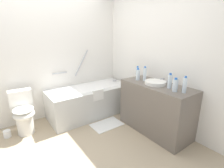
{
  "coord_description": "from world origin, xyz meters",
  "views": [
    {
      "loc": [
        -0.8,
        -2.01,
        1.62
      ],
      "look_at": [
        0.79,
        0.2,
        0.8
      ],
      "focal_mm": 26.67,
      "sensor_mm": 36.0,
      "label": 1
    }
  ],
  "objects_px": {
    "water_bottle_0": "(185,85)",
    "sink_basin": "(155,83)",
    "water_bottle_3": "(138,75)",
    "bath_mat": "(107,125)",
    "bathtub": "(90,100)",
    "sink_faucet": "(163,80)",
    "water_bottle_4": "(175,85)",
    "toilet_paper_roll": "(7,134)",
    "toilet": "(23,113)",
    "water_bottle_2": "(137,73)",
    "water_bottle_1": "(170,81)",
    "drinking_glass_0": "(175,87)",
    "water_bottle_5": "(145,74)"
  },
  "relations": [
    {
      "from": "bathtub",
      "to": "sink_faucet",
      "type": "relative_size",
      "value": 10.93
    },
    {
      "from": "sink_faucet",
      "to": "bath_mat",
      "type": "xyz_separation_m",
      "value": [
        -0.77,
        0.59,
        -0.86
      ]
    },
    {
      "from": "sink_basin",
      "to": "bath_mat",
      "type": "relative_size",
      "value": 0.61
    },
    {
      "from": "bathtub",
      "to": "sink_faucet",
      "type": "bearing_deg",
      "value": -56.43
    },
    {
      "from": "sink_faucet",
      "to": "drinking_glass_0",
      "type": "distance_m",
      "value": 0.4
    },
    {
      "from": "sink_basin",
      "to": "toilet_paper_roll",
      "type": "relative_size",
      "value": 2.93
    },
    {
      "from": "toilet_paper_roll",
      "to": "toilet",
      "type": "bearing_deg",
      "value": -1.74
    },
    {
      "from": "bathtub",
      "to": "water_bottle_5",
      "type": "xyz_separation_m",
      "value": [
        0.6,
        -0.94,
        0.65
      ]
    },
    {
      "from": "water_bottle_4",
      "to": "toilet",
      "type": "bearing_deg",
      "value": 137.51
    },
    {
      "from": "sink_basin",
      "to": "water_bottle_4",
      "type": "distance_m",
      "value": 0.41
    },
    {
      "from": "water_bottle_2",
      "to": "water_bottle_4",
      "type": "relative_size",
      "value": 1.14
    },
    {
      "from": "water_bottle_4",
      "to": "bath_mat",
      "type": "height_order",
      "value": "water_bottle_4"
    },
    {
      "from": "water_bottle_2",
      "to": "sink_basin",
      "type": "bearing_deg",
      "value": -93.25
    },
    {
      "from": "water_bottle_3",
      "to": "toilet_paper_roll",
      "type": "distance_m",
      "value": 2.39
    },
    {
      "from": "water_bottle_1",
      "to": "water_bottle_2",
      "type": "distance_m",
      "value": 0.71
    },
    {
      "from": "sink_basin",
      "to": "water_bottle_5",
      "type": "relative_size",
      "value": 1.34
    },
    {
      "from": "toilet",
      "to": "sink_basin",
      "type": "distance_m",
      "value": 2.25
    },
    {
      "from": "drinking_glass_0",
      "to": "sink_basin",
      "type": "bearing_deg",
      "value": 91.5
    },
    {
      "from": "sink_faucet",
      "to": "water_bottle_3",
      "type": "xyz_separation_m",
      "value": [
        -0.25,
        0.36,
        0.07
      ]
    },
    {
      "from": "water_bottle_1",
      "to": "toilet_paper_roll",
      "type": "relative_size",
      "value": 1.98
    },
    {
      "from": "sink_faucet",
      "to": "bath_mat",
      "type": "height_order",
      "value": "sink_faucet"
    },
    {
      "from": "toilet",
      "to": "water_bottle_0",
      "type": "bearing_deg",
      "value": 49.34
    },
    {
      "from": "water_bottle_2",
      "to": "water_bottle_4",
      "type": "height_order",
      "value": "water_bottle_2"
    },
    {
      "from": "bathtub",
      "to": "water_bottle_0",
      "type": "distance_m",
      "value": 1.91
    },
    {
      "from": "sink_basin",
      "to": "water_bottle_4",
      "type": "bearing_deg",
      "value": -98.53
    },
    {
      "from": "sink_basin",
      "to": "water_bottle_1",
      "type": "xyz_separation_m",
      "value": [
        0.01,
        -0.26,
        0.08
      ]
    },
    {
      "from": "water_bottle_3",
      "to": "bathtub",
      "type": "bearing_deg",
      "value": 122.92
    },
    {
      "from": "water_bottle_3",
      "to": "water_bottle_2",
      "type": "bearing_deg",
      "value": 49.85
    },
    {
      "from": "water_bottle_3",
      "to": "bath_mat",
      "type": "bearing_deg",
      "value": 156.01
    },
    {
      "from": "sink_basin",
      "to": "water_bottle_5",
      "type": "xyz_separation_m",
      "value": [
        0.01,
        0.25,
        0.09
      ]
    },
    {
      "from": "bathtub",
      "to": "bath_mat",
      "type": "distance_m",
      "value": 0.68
    },
    {
      "from": "water_bottle_1",
      "to": "toilet_paper_roll",
      "type": "height_order",
      "value": "water_bottle_1"
    },
    {
      "from": "bathtub",
      "to": "water_bottle_0",
      "type": "xyz_separation_m",
      "value": [
        0.59,
        -1.7,
        0.64
      ]
    },
    {
      "from": "water_bottle_1",
      "to": "water_bottle_4",
      "type": "height_order",
      "value": "water_bottle_1"
    },
    {
      "from": "toilet",
      "to": "toilet_paper_roll",
      "type": "relative_size",
      "value": 6.24
    },
    {
      "from": "toilet",
      "to": "water_bottle_5",
      "type": "height_order",
      "value": "water_bottle_5"
    },
    {
      "from": "water_bottle_1",
      "to": "toilet",
      "type": "bearing_deg",
      "value": 141.11
    },
    {
      "from": "water_bottle_0",
      "to": "water_bottle_1",
      "type": "distance_m",
      "value": 0.25
    },
    {
      "from": "toilet",
      "to": "water_bottle_2",
      "type": "xyz_separation_m",
      "value": [
        1.85,
        -0.77,
        0.58
      ]
    },
    {
      "from": "sink_basin",
      "to": "water_bottle_3",
      "type": "height_order",
      "value": "water_bottle_3"
    },
    {
      "from": "bathtub",
      "to": "drinking_glass_0",
      "type": "height_order",
      "value": "bathtub"
    },
    {
      "from": "water_bottle_0",
      "to": "sink_basin",
      "type": "bearing_deg",
      "value": 89.81
    },
    {
      "from": "water_bottle_0",
      "to": "drinking_glass_0",
      "type": "distance_m",
      "value": 0.17
    },
    {
      "from": "bathtub",
      "to": "water_bottle_4",
      "type": "xyz_separation_m",
      "value": [
        0.53,
        -1.59,
        0.62
      ]
    },
    {
      "from": "bathtub",
      "to": "water_bottle_5",
      "type": "relative_size",
      "value": 6.49
    },
    {
      "from": "water_bottle_4",
      "to": "bath_mat",
      "type": "distance_m",
      "value": 1.45
    },
    {
      "from": "bath_mat",
      "to": "water_bottle_4",
      "type": "bearing_deg",
      "value": -62.86
    },
    {
      "from": "toilet_paper_roll",
      "to": "water_bottle_2",
      "type": "bearing_deg",
      "value": -20.01
    },
    {
      "from": "toilet_paper_roll",
      "to": "water_bottle_1",
      "type": "bearing_deg",
      "value": -35.14
    },
    {
      "from": "water_bottle_3",
      "to": "bath_mat",
      "type": "distance_m",
      "value": 1.09
    }
  ]
}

